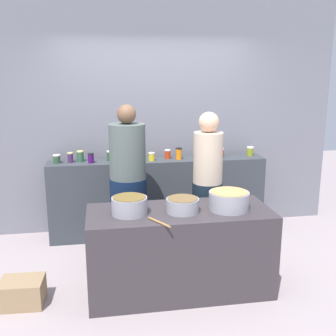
# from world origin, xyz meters

# --- Properties ---
(ground) EXTENTS (12.00, 12.00, 0.00)m
(ground) POSITION_xyz_m (0.00, 0.00, 0.00)
(ground) COLOR gray
(storefront_wall) EXTENTS (4.80, 0.12, 3.00)m
(storefront_wall) POSITION_xyz_m (0.00, 1.45, 1.50)
(storefront_wall) COLOR slate
(storefront_wall) RESTS_ON ground
(display_shelf) EXTENTS (2.70, 0.36, 0.98)m
(display_shelf) POSITION_xyz_m (0.00, 1.10, 0.49)
(display_shelf) COLOR #32363C
(display_shelf) RESTS_ON ground
(prep_table) EXTENTS (1.70, 0.70, 0.80)m
(prep_table) POSITION_xyz_m (0.00, -0.30, 0.40)
(prep_table) COLOR #332D31
(prep_table) RESTS_ON ground
(preserve_jar_0) EXTENTS (0.09, 0.09, 0.10)m
(preserve_jar_0) POSITION_xyz_m (-1.22, 1.11, 1.03)
(preserve_jar_0) COLOR #29482F
(preserve_jar_0) RESTS_ON display_shelf
(preserve_jar_1) EXTENTS (0.07, 0.07, 0.12)m
(preserve_jar_1) POSITION_xyz_m (-1.06, 1.12, 1.04)
(preserve_jar_1) COLOR #3F2250
(preserve_jar_1) RESTS_ON display_shelf
(preserve_jar_2) EXTENTS (0.09, 0.09, 0.13)m
(preserve_jar_2) POSITION_xyz_m (-0.95, 1.15, 1.05)
(preserve_jar_2) COLOR #2D573C
(preserve_jar_2) RESTS_ON display_shelf
(preserve_jar_3) EXTENTS (0.07, 0.07, 0.12)m
(preserve_jar_3) POSITION_xyz_m (-0.82, 1.05, 1.04)
(preserve_jar_3) COLOR #3E0F5B
(preserve_jar_3) RESTS_ON display_shelf
(preserve_jar_4) EXTENTS (0.08, 0.08, 0.12)m
(preserve_jar_4) POSITION_xyz_m (-0.59, 1.16, 1.04)
(preserve_jar_4) COLOR #204C22
(preserve_jar_4) RESTS_ON display_shelf
(preserve_jar_5) EXTENTS (0.07, 0.07, 0.14)m
(preserve_jar_5) POSITION_xyz_m (-0.45, 1.10, 1.05)
(preserve_jar_5) COLOR #A41F0C
(preserve_jar_5) RESTS_ON display_shelf
(preserve_jar_6) EXTENTS (0.09, 0.09, 0.11)m
(preserve_jar_6) POSITION_xyz_m (-0.30, 1.03, 1.04)
(preserve_jar_6) COLOR #255333
(preserve_jar_6) RESTS_ON display_shelf
(preserve_jar_7) EXTENTS (0.08, 0.08, 0.10)m
(preserve_jar_7) POSITION_xyz_m (-0.09, 1.06, 1.03)
(preserve_jar_7) COLOR gold
(preserve_jar_7) RESTS_ON display_shelf
(preserve_jar_8) EXTENTS (0.08, 0.08, 0.11)m
(preserve_jar_8) POSITION_xyz_m (0.13, 1.15, 1.04)
(preserve_jar_8) COLOR #B03012
(preserve_jar_8) RESTS_ON display_shelf
(preserve_jar_9) EXTENTS (0.08, 0.08, 0.15)m
(preserve_jar_9) POSITION_xyz_m (0.26, 1.08, 1.05)
(preserve_jar_9) COLOR orange
(preserve_jar_9) RESTS_ON display_shelf
(preserve_jar_10) EXTENTS (0.08, 0.08, 0.11)m
(preserve_jar_10) POSITION_xyz_m (0.52, 1.11, 1.03)
(preserve_jar_10) COLOR #5E941B
(preserve_jar_10) RESTS_ON display_shelf
(preserve_jar_11) EXTENTS (0.09, 0.09, 0.13)m
(preserve_jar_11) POSITION_xyz_m (0.71, 1.08, 1.05)
(preserve_jar_11) COLOR #2C4728
(preserve_jar_11) RESTS_ON display_shelf
(preserve_jar_12) EXTENTS (0.07, 0.07, 0.11)m
(preserve_jar_12) POSITION_xyz_m (0.83, 1.15, 1.03)
(preserve_jar_12) COLOR red
(preserve_jar_12) RESTS_ON display_shelf
(preserve_jar_13) EXTENTS (0.09, 0.09, 0.12)m
(preserve_jar_13) POSITION_xyz_m (1.22, 1.15, 1.04)
(preserve_jar_13) COLOR olive
(preserve_jar_13) RESTS_ON display_shelf
(cooking_pot_left) EXTENTS (0.32, 0.32, 0.16)m
(cooking_pot_left) POSITION_xyz_m (-0.46, -0.32, 0.88)
(cooking_pot_left) COLOR gray
(cooking_pot_left) RESTS_ON prep_table
(cooking_pot_center) EXTENTS (0.30, 0.30, 0.13)m
(cooking_pot_center) POSITION_xyz_m (0.02, -0.34, 0.86)
(cooking_pot_center) COLOR gray
(cooking_pot_center) RESTS_ON prep_table
(cooking_pot_right) EXTENTS (0.37, 0.37, 0.17)m
(cooking_pot_right) POSITION_xyz_m (0.45, -0.34, 0.88)
(cooking_pot_right) COLOR gray
(cooking_pot_right) RESTS_ON prep_table
(wooden_spoon) EXTENTS (0.16, 0.26, 0.02)m
(wooden_spoon) POSITION_xyz_m (-0.23, -0.59, 0.81)
(wooden_spoon) COLOR #9E703D
(wooden_spoon) RESTS_ON prep_table
(cook_with_tongs) EXTENTS (0.40, 0.40, 1.72)m
(cook_with_tongs) POSITION_xyz_m (-0.42, 0.41, 0.77)
(cook_with_tongs) COLOR #0D1A35
(cook_with_tongs) RESTS_ON ground
(cook_in_cap) EXTENTS (0.33, 0.33, 1.64)m
(cook_in_cap) POSITION_xyz_m (0.42, 0.30, 0.75)
(cook_in_cap) COLOR black
(cook_in_cap) RESTS_ON ground
(bread_crate) EXTENTS (0.39, 0.31, 0.24)m
(bread_crate) POSITION_xyz_m (-1.44, -0.33, 0.12)
(bread_crate) COLOR #8E7150
(bread_crate) RESTS_ON ground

